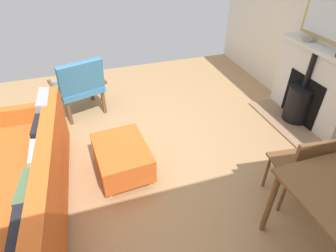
{
  "coord_description": "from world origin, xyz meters",
  "views": [
    {
      "loc": [
        0.09,
        2.45,
        2.29
      ],
      "look_at": [
        -0.61,
        0.29,
        0.63
      ],
      "focal_mm": 29.55,
      "sensor_mm": 36.0,
      "label": 1
    }
  ],
  "objects_px": {
    "mantel_bowl_near": "(307,39)",
    "dining_chair_near_fireplace": "(302,166)",
    "sofa": "(20,186)",
    "armchair_accent": "(79,84)",
    "fireplace": "(307,92)",
    "ottoman": "(122,157)"
  },
  "relations": [
    {
      "from": "mantel_bowl_near",
      "to": "dining_chair_near_fireplace",
      "type": "relative_size",
      "value": 0.17
    },
    {
      "from": "mantel_bowl_near",
      "to": "sofa",
      "type": "distance_m",
      "value": 3.74
    },
    {
      "from": "sofa",
      "to": "armchair_accent",
      "type": "distance_m",
      "value": 1.74
    },
    {
      "from": "mantel_bowl_near",
      "to": "sofa",
      "type": "xyz_separation_m",
      "value": [
        3.59,
        0.78,
        -0.74
      ]
    },
    {
      "from": "mantel_bowl_near",
      "to": "dining_chair_near_fireplace",
      "type": "distance_m",
      "value": 1.92
    },
    {
      "from": "sofa",
      "to": "armchair_accent",
      "type": "height_order",
      "value": "armchair_accent"
    },
    {
      "from": "fireplace",
      "to": "sofa",
      "type": "distance_m",
      "value": 3.61
    },
    {
      "from": "fireplace",
      "to": "armchair_accent",
      "type": "xyz_separation_m",
      "value": [
        2.92,
        -1.1,
        0.03
      ]
    },
    {
      "from": "ottoman",
      "to": "sofa",
      "type": "bearing_deg",
      "value": 13.59
    },
    {
      "from": "mantel_bowl_near",
      "to": "dining_chair_near_fireplace",
      "type": "xyz_separation_m",
      "value": [
        1.1,
        1.47,
        -0.58
      ]
    },
    {
      "from": "mantel_bowl_near",
      "to": "sofa",
      "type": "relative_size",
      "value": 0.07
    },
    {
      "from": "mantel_bowl_near",
      "to": "ottoman",
      "type": "distance_m",
      "value": 2.8
    },
    {
      "from": "fireplace",
      "to": "mantel_bowl_near",
      "type": "xyz_separation_m",
      "value": [
        -0.01,
        -0.28,
        0.62
      ]
    },
    {
      "from": "mantel_bowl_near",
      "to": "ottoman",
      "type": "relative_size",
      "value": 0.19
    },
    {
      "from": "mantel_bowl_near",
      "to": "fireplace",
      "type": "bearing_deg",
      "value": 87.52
    },
    {
      "from": "sofa",
      "to": "ottoman",
      "type": "relative_size",
      "value": 2.81
    },
    {
      "from": "fireplace",
      "to": "dining_chair_near_fireplace",
      "type": "xyz_separation_m",
      "value": [
        1.08,
        1.19,
        0.04
      ]
    },
    {
      "from": "mantel_bowl_near",
      "to": "armchair_accent",
      "type": "distance_m",
      "value": 3.11
    },
    {
      "from": "mantel_bowl_near",
      "to": "ottoman",
      "type": "height_order",
      "value": "mantel_bowl_near"
    },
    {
      "from": "mantel_bowl_near",
      "to": "ottoman",
      "type": "bearing_deg",
      "value": 11.8
    },
    {
      "from": "mantel_bowl_near",
      "to": "sofa",
      "type": "height_order",
      "value": "mantel_bowl_near"
    },
    {
      "from": "sofa",
      "to": "ottoman",
      "type": "distance_m",
      "value": 1.01
    }
  ]
}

